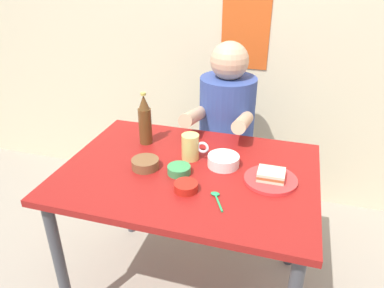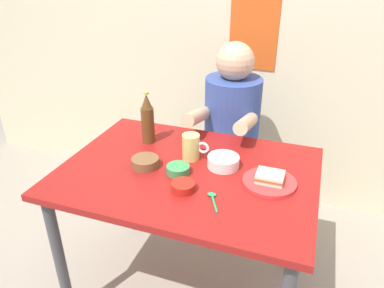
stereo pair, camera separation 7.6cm
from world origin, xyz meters
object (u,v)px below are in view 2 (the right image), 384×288
at_px(sandwich, 270,177).
at_px(beer_mug, 191,147).
at_px(condiment_bowl_brown, 145,162).
at_px(beer_bottle, 148,120).
at_px(stool, 229,174).
at_px(person_seated, 232,114).
at_px(dining_table, 188,187).
at_px(plate_orange, 269,182).

relative_size(sandwich, beer_mug, 0.87).
bearing_deg(sandwich, condiment_bowl_brown, -174.90).
height_order(beer_bottle, condiment_bowl_brown, beer_bottle).
relative_size(beer_mug, condiment_bowl_brown, 1.05).
bearing_deg(condiment_bowl_brown, beer_mug, 38.81).
height_order(beer_mug, condiment_bowl_brown, beer_mug).
height_order(stool, person_seated, person_seated).
distance_m(dining_table, beer_mug, 0.18).
height_order(person_seated, sandwich, person_seated).
bearing_deg(plate_orange, beer_bottle, 164.24).
bearing_deg(dining_table, sandwich, 1.15).
xyz_separation_m(person_seated, sandwich, (0.31, -0.61, 0.01)).
bearing_deg(person_seated, condiment_bowl_brown, -108.95).
xyz_separation_m(dining_table, condiment_bowl_brown, (-0.19, -0.04, 0.12)).
height_order(plate_orange, beer_bottle, beer_bottle).
relative_size(person_seated, condiment_bowl_brown, 6.00).
relative_size(beer_mug, beer_bottle, 0.48).
bearing_deg(sandwich, person_seated, 116.99).
bearing_deg(beer_mug, condiment_bowl_brown, -141.19).
distance_m(person_seated, plate_orange, 0.69).
distance_m(dining_table, stool, 0.70).
distance_m(stool, condiment_bowl_brown, 0.82).
xyz_separation_m(person_seated, beer_mug, (-0.06, -0.52, 0.03)).
relative_size(dining_table, beer_bottle, 4.20).
height_order(stool, beer_bottle, beer_bottle).
bearing_deg(stool, beer_bottle, -125.57).
distance_m(dining_table, beer_bottle, 0.40).
bearing_deg(person_seated, beer_bottle, -126.26).
bearing_deg(dining_table, stool, 86.36).
bearing_deg(beer_mug, sandwich, -13.24).
height_order(dining_table, condiment_bowl_brown, condiment_bowl_brown).
bearing_deg(condiment_bowl_brown, plate_orange, 5.10).
bearing_deg(dining_table, beer_mug, 101.09).
height_order(stool, condiment_bowl_brown, condiment_bowl_brown).
distance_m(stool, beer_mug, 0.70).
bearing_deg(sandwich, beer_bottle, 164.24).
distance_m(beer_bottle, condiment_bowl_brown, 0.26).
height_order(stool, plate_orange, plate_orange).
bearing_deg(person_seated, sandwich, -63.01).
bearing_deg(person_seated, plate_orange, -63.01).
bearing_deg(beer_bottle, beer_mug, -19.24).
bearing_deg(beer_bottle, condiment_bowl_brown, -67.85).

